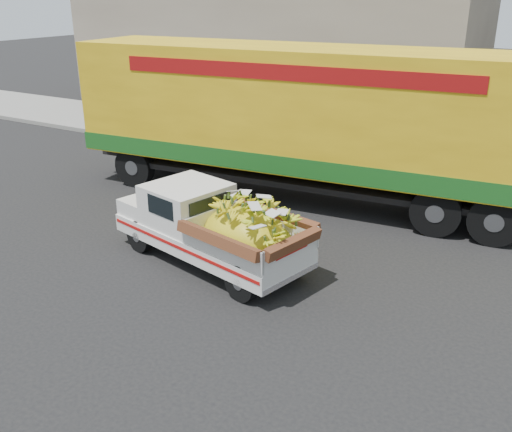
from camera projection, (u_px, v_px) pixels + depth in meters
The scene contains 6 objects.
ground at pixel (250, 278), 10.76m from camera, with size 100.00×100.00×0.00m, color black.
curb at pixel (375, 177), 16.25m from camera, with size 60.00×0.25×0.15m, color gray.
sidewalk at pixel (398, 160), 17.93m from camera, with size 60.00×4.00×0.14m, color gray.
building_left at pixel (269, 51), 25.52m from camera, with size 18.00×6.00×5.00m, color gray.
pickup_truck at pixel (221, 230), 10.89m from camera, with size 4.42×2.41×1.47m.
semi_trailer at pixel (305, 117), 14.05m from camera, with size 12.04×3.62×3.80m.
Camera 1 is at (4.95, -8.18, 5.07)m, focal length 40.00 mm.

